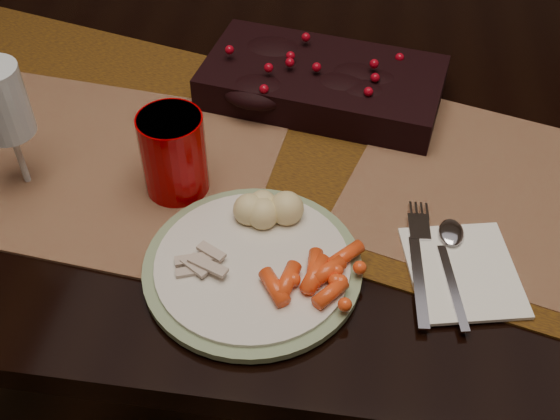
# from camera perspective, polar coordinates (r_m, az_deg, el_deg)

# --- Properties ---
(floor) EXTENTS (5.00, 5.00, 0.00)m
(floor) POSITION_cam_1_polar(r_m,az_deg,el_deg) (1.65, 2.33, -13.09)
(floor) COLOR black
(floor) RESTS_ON ground
(dining_table) EXTENTS (1.80, 1.00, 0.75)m
(dining_table) POSITION_cam_1_polar(r_m,az_deg,el_deg) (1.35, 2.79, -4.79)
(dining_table) COLOR black
(dining_table) RESTS_ON floor
(table_runner) EXTENTS (1.76, 0.77, 0.00)m
(table_runner) POSITION_cam_1_polar(r_m,az_deg,el_deg) (0.99, 5.65, 3.27)
(table_runner) COLOR #5A3914
(table_runner) RESTS_ON dining_table
(centerpiece) EXTENTS (0.38, 0.24, 0.07)m
(centerpiece) POSITION_cam_1_polar(r_m,az_deg,el_deg) (1.09, 3.48, 10.66)
(centerpiece) COLOR black
(centerpiece) RESTS_ON table_runner
(placemat_main) EXTENTS (0.54, 0.46, 0.00)m
(placemat_main) POSITION_cam_1_polar(r_m,az_deg,el_deg) (0.99, 19.58, 0.68)
(placemat_main) COLOR brown
(placemat_main) RESTS_ON dining_table
(placemat_second) EXTENTS (0.52, 0.40, 0.00)m
(placemat_second) POSITION_cam_1_polar(r_m,az_deg,el_deg) (1.02, -14.59, 3.55)
(placemat_second) COLOR brown
(placemat_second) RESTS_ON dining_table
(dinner_plate) EXTENTS (0.28, 0.28, 0.01)m
(dinner_plate) POSITION_cam_1_polar(r_m,az_deg,el_deg) (0.85, -2.25, -4.56)
(dinner_plate) COLOR silver
(dinner_plate) RESTS_ON placemat_main
(baby_carrots) EXTENTS (0.11, 0.09, 0.02)m
(baby_carrots) POSITION_cam_1_polar(r_m,az_deg,el_deg) (0.82, 2.34, -5.12)
(baby_carrots) COLOR #F64718
(baby_carrots) RESTS_ON dinner_plate
(mashed_potatoes) EXTENTS (0.09, 0.08, 0.05)m
(mashed_potatoes) POSITION_cam_1_polar(r_m,az_deg,el_deg) (0.87, -1.14, 0.51)
(mashed_potatoes) COLOR #C1B783
(mashed_potatoes) RESTS_ON dinner_plate
(turkey_shreds) EXTENTS (0.08, 0.08, 0.02)m
(turkey_shreds) POSITION_cam_1_polar(r_m,az_deg,el_deg) (0.84, -6.55, -4.06)
(turkey_shreds) COLOR gray
(turkey_shreds) RESTS_ON dinner_plate
(napkin) EXTENTS (0.16, 0.17, 0.01)m
(napkin) POSITION_cam_1_polar(r_m,az_deg,el_deg) (0.88, 14.60, -4.85)
(napkin) COLOR white
(napkin) RESTS_ON placemat_main
(fork) EXTENTS (0.04, 0.18, 0.00)m
(fork) POSITION_cam_1_polar(r_m,az_deg,el_deg) (0.86, 11.21, -4.52)
(fork) COLOR silver
(fork) RESTS_ON napkin
(spoon) EXTENTS (0.06, 0.16, 0.00)m
(spoon) POSITION_cam_1_polar(r_m,az_deg,el_deg) (0.87, 13.82, -4.70)
(spoon) COLOR white
(spoon) RESTS_ON napkin
(red_cup) EXTENTS (0.10, 0.10, 0.12)m
(red_cup) POSITION_cam_1_polar(r_m,az_deg,el_deg) (0.92, -8.64, 4.53)
(red_cup) COLOR #920001
(red_cup) RESTS_ON placemat_main
(wine_glass) EXTENTS (0.08, 0.08, 0.19)m
(wine_glass) POSITION_cam_1_polar(r_m,az_deg,el_deg) (0.97, -21.08, 6.13)
(wine_glass) COLOR silver
(wine_glass) RESTS_ON dining_table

